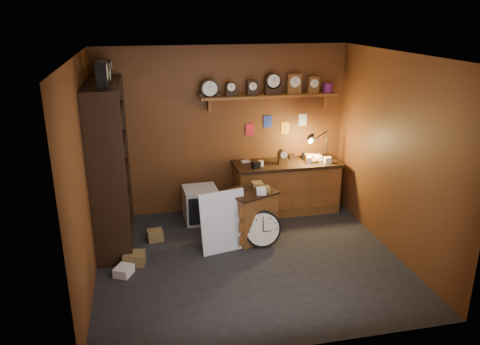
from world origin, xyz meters
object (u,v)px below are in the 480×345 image
object	(u,v)px
shelving_unit	(108,158)
big_round_clock	(262,229)
workbench	(286,184)
low_cabinet	(251,213)

from	to	relation	value
shelving_unit	big_round_clock	world-z (taller)	shelving_unit
big_round_clock	workbench	bearing A→B (deg)	58.12
workbench	big_round_clock	xyz separation A→B (m)	(-0.70, -1.13, -0.21)
workbench	big_round_clock	world-z (taller)	workbench
shelving_unit	workbench	xyz separation A→B (m)	(2.77, 0.49, -0.78)
low_cabinet	big_round_clock	world-z (taller)	low_cabinet
shelving_unit	big_round_clock	bearing A→B (deg)	-17.16
shelving_unit	workbench	distance (m)	2.92
shelving_unit	workbench	size ratio (longest dim) A/B	1.48
low_cabinet	big_round_clock	size ratio (longest dim) A/B	1.55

